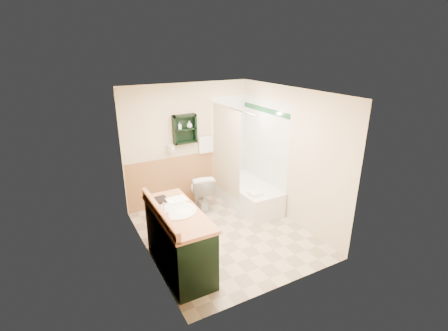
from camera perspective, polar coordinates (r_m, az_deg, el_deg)
floor at (r=5.69m, az=0.12°, el=-11.89°), size 3.00×3.00×0.00m
back_wall at (r=6.46m, az=-6.35°, el=3.69°), size 2.60×0.04×2.40m
left_wall at (r=4.71m, az=-14.12°, el=-3.24°), size 0.04×3.00×2.40m
right_wall at (r=5.87m, az=11.53°, el=1.67°), size 0.04×3.00×2.40m
ceiling at (r=4.86m, az=0.15°, el=13.05°), size 2.60×3.00×0.04m
wainscot_left at (r=5.04m, az=-13.04°, el=-10.49°), size 2.98×2.98×1.00m
wainscot_back at (r=6.66m, az=-6.00°, el=-2.16°), size 2.58×2.58×1.00m
mirror_frame at (r=4.12m, az=-11.80°, el=-2.01°), size 1.30×1.30×1.00m
mirror_glass at (r=4.12m, az=-11.74°, el=-2.00°), size 1.20×1.20×0.90m
tile_right at (r=6.45m, az=6.95°, el=2.24°), size 1.50×1.50×2.10m
tile_back at (r=6.90m, az=1.75°, el=3.58°), size 0.95×0.95×2.10m
tile_accent at (r=6.24m, az=7.20°, el=9.67°), size 1.50×1.50×0.10m
wall_shelf at (r=6.23m, az=-6.92°, el=6.38°), size 0.45×0.15×0.55m
hair_dryer at (r=6.25m, az=-9.42°, el=2.96°), size 0.10×0.24×0.18m
towel_bar at (r=6.49m, az=-3.30°, el=5.24°), size 0.40×0.06×0.40m
curtain_rod at (r=5.82m, az=1.20°, el=10.08°), size 0.03×1.60×0.03m
shower_curtain at (r=6.18m, az=0.34°, el=2.55°), size 1.05×1.05×1.70m
vanity at (r=4.74m, az=-7.90°, el=-12.87°), size 0.59×1.44×0.91m
bathtub at (r=6.53m, az=4.29°, el=-5.13°), size 0.70×1.50×0.47m
toilet at (r=6.37m, az=-4.15°, el=-4.52°), size 0.54×0.81×0.73m
counter_towel at (r=4.76m, az=-8.28°, el=-6.10°), size 0.28×0.22×0.04m
vanity_book at (r=4.78m, az=-11.97°, el=-4.96°), size 0.17×0.03×0.23m
tub_towel at (r=5.96m, az=5.54°, el=-4.93°), size 0.23×0.19×0.07m
soap_bottle_a at (r=6.18m, az=-7.82°, el=6.65°), size 0.06×0.13×0.06m
soap_bottle_b at (r=6.25m, az=-6.10°, el=7.07°), size 0.14×0.15×0.10m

